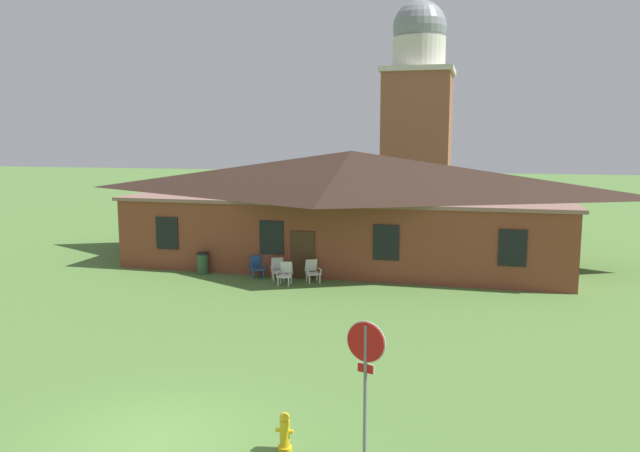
{
  "coord_description": "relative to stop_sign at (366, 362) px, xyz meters",
  "views": [
    {
      "loc": [
        6.25,
        -10.5,
        6.16
      ],
      "look_at": [
        1.21,
        8.96,
        3.25
      ],
      "focal_mm": 34.48,
      "sensor_mm": 36.0,
      "label": 1
    }
  ],
  "objects": [
    {
      "name": "ground_plane",
      "position": [
        -4.31,
        -0.42,
        -1.97
      ],
      "size": [
        200.0,
        200.0,
        0.0
      ],
      "primitive_type": "plane",
      "color": "#517A38"
    },
    {
      "name": "brick_building",
      "position": [
        -4.31,
        19.5,
        0.83
      ],
      "size": [
        21.22,
        10.4,
        5.49
      ],
      "color": "brown",
      "rests_on": "ground"
    },
    {
      "name": "dome_tower",
      "position": [
        -2.61,
        35.32,
        5.63
      ],
      "size": [
        5.18,
        5.18,
        16.82
      ],
      "color": "#93563D",
      "rests_on": "ground"
    },
    {
      "name": "stop_sign",
      "position": [
        0.0,
        0.0,
        0.0
      ],
      "size": [
        0.78,
        0.26,
        2.77
      ],
      "color": "slate",
      "rests_on": "ground"
    },
    {
      "name": "lawn_chair_by_porch",
      "position": [
        -7.48,
        14.2,
        -1.47
      ],
      "size": [
        0.84,
        0.87,
        0.96
      ],
      "color": "#2D5693",
      "rests_on": "ground"
    },
    {
      "name": "lawn_chair_near_door",
      "position": [
        -6.41,
        13.96,
        -1.47
      ],
      "size": [
        0.81,
        0.85,
        0.96
      ],
      "color": "white",
      "rests_on": "ground"
    },
    {
      "name": "lawn_chair_left_end",
      "position": [
        -5.82,
        13.22,
        -1.47
      ],
      "size": [
        0.66,
        0.69,
        0.96
      ],
      "color": "white",
      "rests_on": "ground"
    },
    {
      "name": "lawn_chair_middle",
      "position": [
        -4.85,
        13.96,
        -1.47
      ],
      "size": [
        0.84,
        0.86,
        0.96
      ],
      "color": "silver",
      "rests_on": "ground"
    },
    {
      "name": "fire_hydrant",
      "position": [
        -1.6,
        -0.03,
        -1.59
      ],
      "size": [
        0.36,
        0.28,
        0.79
      ],
      "color": "gold",
      "rests_on": "ground"
    },
    {
      "name": "trash_bin",
      "position": [
        -10.08,
        14.21,
        -1.47
      ],
      "size": [
        0.56,
        0.56,
        0.98
      ],
      "color": "#335638",
      "rests_on": "ground"
    }
  ]
}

